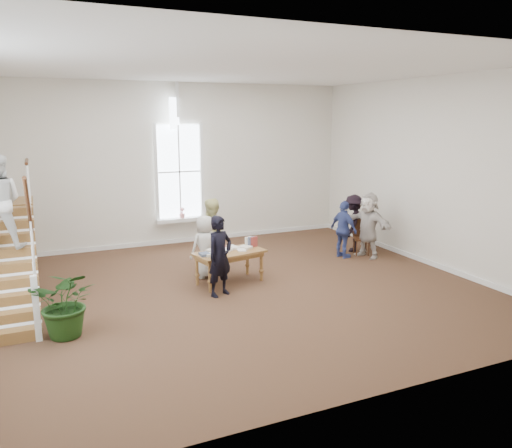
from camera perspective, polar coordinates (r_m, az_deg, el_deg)
name	(u,v)px	position (r m, az deg, el deg)	size (l,w,h in m)	color
ground	(239,290)	(10.55, -2.01, -7.54)	(10.00, 10.00, 0.00)	#3F2518
room_shell	(182,229)	(14.46, -8.49, -0.61)	(10.49, 10.00, 10.00)	silver
staircase	(1,225)	(10.19, -27.09, -0.13)	(1.10, 4.10, 2.92)	brown
library_table	(228,255)	(10.83, -3.17, -3.55)	(1.63, 1.04, 0.77)	brown
police_officer	(220,256)	(10.04, -4.15, -3.68)	(0.60, 0.39, 1.64)	black
elderly_woman	(205,246)	(11.24, -5.81, -2.57)	(0.70, 0.45, 1.42)	beige
person_yellow	(211,234)	(11.76, -5.19, -1.20)	(0.83, 0.64, 1.70)	#DBD689
woman_cluster_a	(344,230)	(12.94, 9.99, -0.63)	(0.86, 0.36, 1.47)	#364483
woman_cluster_b	(353,223)	(13.63, 11.06, 0.10)	(0.99, 0.57, 1.53)	black
woman_cluster_c	(368,225)	(13.10, 12.69, -0.11)	(1.57, 0.50, 1.69)	beige
floor_plant	(67,302)	(8.79, -20.81, -8.38)	(1.06, 0.92, 1.17)	#183711
side_chair	(361,235)	(13.44, 11.92, -1.26)	(0.52, 0.52, 0.91)	#34180E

